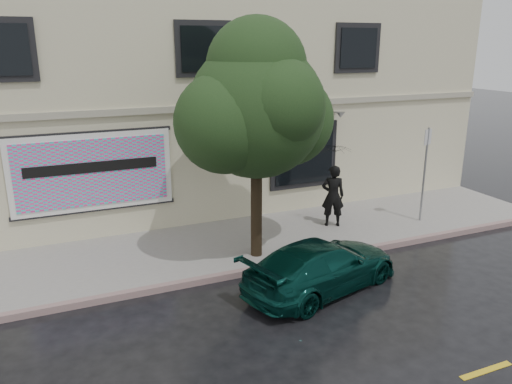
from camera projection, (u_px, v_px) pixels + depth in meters
name	position (u px, v px, depth m)	size (l,w,h in m)	color
ground	(280.00, 302.00, 10.74)	(90.00, 90.00, 0.00)	black
sidewalk	(228.00, 245.00, 13.58)	(20.00, 3.50, 0.15)	gray
curb	(253.00, 271.00, 12.04)	(20.00, 0.18, 0.16)	slate
building	(171.00, 97.00, 17.65)	(20.00, 8.12, 7.00)	beige
billboard	(93.00, 172.00, 13.27)	(4.30, 0.16, 2.20)	white
car	(322.00, 266.00, 11.15)	(1.74, 3.94, 1.15)	#08312B
pedestrian	(333.00, 196.00, 14.57)	(0.67, 0.44, 1.83)	black
umbrella	(335.00, 152.00, 14.20)	(1.02, 1.02, 0.76)	black
street_tree	(256.00, 111.00, 11.72)	(3.23, 3.23, 5.31)	black
sign_pole	(425.00, 167.00, 14.77)	(0.34, 0.13, 2.85)	gray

